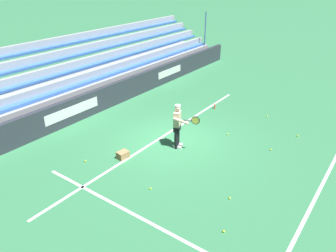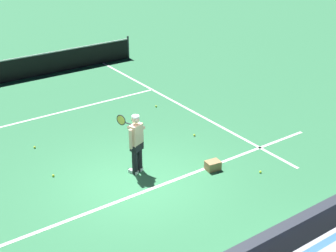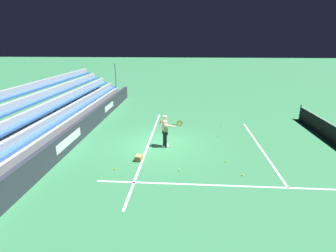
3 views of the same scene
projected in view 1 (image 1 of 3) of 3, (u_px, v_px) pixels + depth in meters
ground_plane at (172, 141)px, 12.88m from camera, size 160.00×160.00×0.00m
court_baseline_white at (162, 137)px, 13.14m from camera, size 12.00×0.10×0.01m
court_service_line_white at (319, 191)px, 9.97m from camera, size 8.22×0.10×0.01m
back_wall_sponsor_board at (93, 103)px, 15.01m from camera, size 24.53×0.25×1.10m
bleacher_stand at (61, 89)px, 16.09m from camera, size 23.30×3.20×3.40m
tennis_player at (178, 126)px, 12.03m from camera, size 0.58×1.07×1.71m
ball_box_cardboard at (123, 155)px, 11.64m from camera, size 0.44×0.35×0.26m
tennis_ball_stray_back at (150, 189)px, 10.04m from camera, size 0.07×0.07×0.07m
tennis_ball_far_left at (230, 198)px, 9.62m from camera, size 0.07×0.07×0.07m
tennis_ball_midcourt at (224, 231)px, 8.41m from camera, size 0.07×0.07×0.07m
tennis_ball_on_baseline at (267, 116)px, 14.88m from camera, size 0.07×0.07×0.07m
tennis_ball_far_right at (297, 136)px, 13.18m from camera, size 0.07×0.07×0.07m
tennis_ball_near_player at (85, 161)px, 11.47m from camera, size 0.07×0.07×0.07m
tennis_ball_toward_net at (271, 150)px, 12.17m from camera, size 0.07×0.07×0.07m
tennis_ball_by_box at (227, 134)px, 13.30m from camera, size 0.07×0.07×0.07m
water_bottle at (215, 107)px, 15.72m from camera, size 0.07×0.07×0.22m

